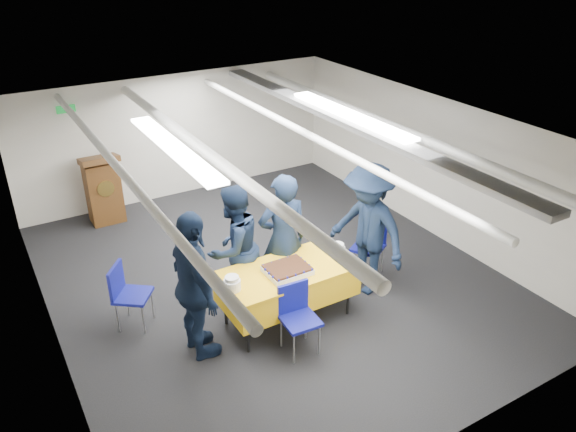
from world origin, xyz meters
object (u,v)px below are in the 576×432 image
object	(u,v)px
serving_table	(288,283)
podium	(103,189)
sailor_a	(283,239)
sailor_b	(234,248)
sailor_c	(195,287)
sheet_cake	(287,270)
chair_near	(297,311)
chair_right	(371,240)
chair_left	(126,290)
sailor_d	(367,229)

from	to	relation	value
serving_table	podium	world-z (taller)	podium
sailor_a	sailor_b	size ratio (longest dim) A/B	1.06
sailor_a	sailor_c	size ratio (longest dim) A/B	0.98
sheet_cake	sailor_a	bearing A→B (deg)	65.10
chair_near	sailor_a	size ratio (longest dim) A/B	0.47
chair_near	sailor_c	size ratio (longest dim) A/B	0.46
chair_right	chair_near	bearing A→B (deg)	-153.55
podium	sailor_b	distance (m)	3.49
podium	chair_left	xyz separation A→B (m)	(-0.52, -3.09, -0.08)
chair_right	sailor_c	bearing A→B (deg)	-172.26
sailor_a	sailor_c	distance (m)	1.51
sailor_c	sailor_d	size ratio (longest dim) A/B	0.99
chair_left	serving_table	bearing A→B (deg)	-27.67
sheet_cake	chair_near	size ratio (longest dim) A/B	0.63
serving_table	sailor_c	size ratio (longest dim) A/B	0.91
chair_left	sailor_b	distance (m)	1.46
sailor_a	chair_near	bearing A→B (deg)	80.39
podium	chair_left	distance (m)	3.13
chair_near	sailor_d	distance (m)	1.65
sheet_cake	sailor_d	world-z (taller)	sailor_d
serving_table	sailor_d	xyz separation A→B (m)	(1.30, 0.06, 0.40)
chair_right	sailor_c	world-z (taller)	sailor_c
chair_right	serving_table	bearing A→B (deg)	-167.08
sailor_d	chair_left	bearing A→B (deg)	-118.00
serving_table	chair_left	xyz separation A→B (m)	(-1.81, 0.95, -0.03)
sheet_cake	sailor_a	distance (m)	0.59
serving_table	chair_right	world-z (taller)	chair_right
sheet_cake	sailor_b	bearing A→B (deg)	117.34
sailor_b	sailor_d	size ratio (longest dim) A/B	0.92
sheet_cake	sailor_d	size ratio (longest dim) A/B	0.29
chair_right	sheet_cake	bearing A→B (deg)	-165.20
sheet_cake	chair_left	xyz separation A→B (m)	(-1.77, 1.02, -0.28)
chair_right	sailor_d	world-z (taller)	sailor_d
podium	sailor_b	xyz separation A→B (m)	(0.87, -3.37, 0.26)
sailor_a	sailor_b	bearing A→B (deg)	-7.01
chair_near	chair_right	world-z (taller)	same
chair_left	sailor_d	size ratio (longest dim) A/B	0.46
serving_table	sailor_a	world-z (taller)	sailor_a
sheet_cake	chair_left	distance (m)	2.06
chair_near	chair_right	distance (m)	2.03
chair_right	sailor_b	bearing A→B (deg)	172.03
serving_table	chair_left	world-z (taller)	chair_left
chair_left	sailor_c	xyz separation A→B (m)	(0.57, -0.97, 0.41)
serving_table	chair_left	bearing A→B (deg)	152.33
podium	sailor_a	xyz separation A→B (m)	(1.49, -3.58, 0.31)
sheet_cake	sailor_d	distance (m)	1.36
podium	sailor_c	bearing A→B (deg)	-89.24
sailor_a	sailor_c	xyz separation A→B (m)	(-1.44, -0.47, 0.02)
podium	sailor_b	bearing A→B (deg)	-75.50
chair_right	sailor_d	size ratio (longest dim) A/B	0.46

